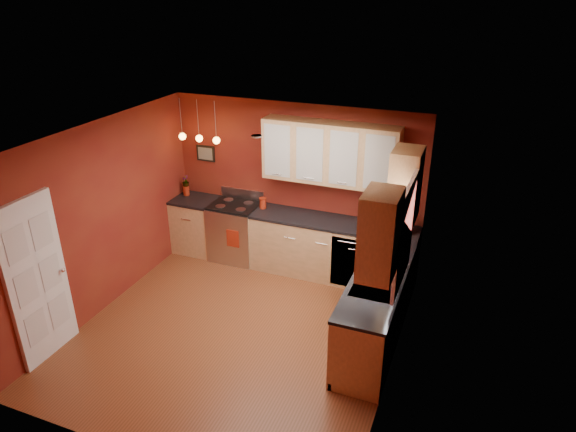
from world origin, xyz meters
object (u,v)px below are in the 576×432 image
at_px(sink, 376,286).
at_px(coffee_maker, 405,224).
at_px(gas_range, 236,231).
at_px(red_canister, 263,203).
at_px(soap_pump, 389,283).

bearing_deg(sink, coffee_maker, 87.07).
relative_size(sink, coffee_maker, 2.39).
xyz_separation_m(gas_range, red_canister, (0.47, 0.06, 0.55)).
height_order(red_canister, coffee_maker, coffee_maker).
distance_m(red_canister, soap_pump, 2.83).
distance_m(sink, red_canister, 2.66).
bearing_deg(coffee_maker, soap_pump, -94.41).
bearing_deg(red_canister, coffee_maker, -1.42).
distance_m(gas_range, sink, 3.05).
distance_m(gas_range, soap_pump, 3.24).
bearing_deg(gas_range, coffee_maker, 0.18).
xyz_separation_m(sink, coffee_maker, (0.08, 1.51, 0.16)).
distance_m(red_canister, coffee_maker, 2.23).
height_order(gas_range, soap_pump, soap_pump).
height_order(gas_range, red_canister, red_canister).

